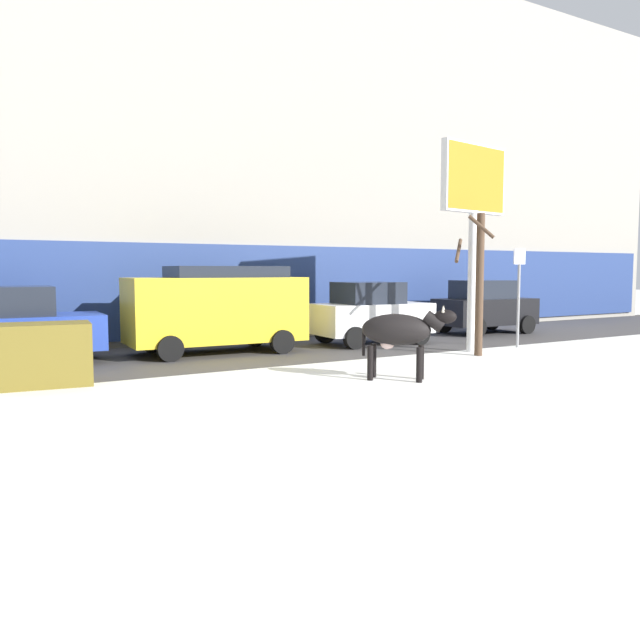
{
  "coord_description": "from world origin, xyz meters",
  "views": [
    {
      "loc": [
        -6.46,
        -8.07,
        2.22
      ],
      "look_at": [
        0.6,
        3.82,
        1.1
      ],
      "focal_mm": 34.77,
      "sensor_mm": 36.0,
      "label": 1
    }
  ],
  "objects_px": {
    "cow_black": "(400,331)",
    "billboard": "(474,191)",
    "car_yellow_van": "(217,307)",
    "dumpster": "(44,354)",
    "car_blue_sedan": "(7,327)",
    "pedestrian_by_cars": "(195,313)",
    "car_white_hatchback": "(371,313)",
    "car_black_hatchback": "(484,307)",
    "pedestrian_far_left": "(345,307)",
    "bare_tree_left_lot": "(478,281)",
    "street_sign": "(519,289)",
    "pedestrian_near_billboard": "(12,320)"
  },
  "relations": [
    {
      "from": "cow_black",
      "to": "street_sign",
      "type": "relative_size",
      "value": 0.58
    },
    {
      "from": "car_blue_sedan",
      "to": "dumpster",
      "type": "bearing_deg",
      "value": -82.32
    },
    {
      "from": "bare_tree_left_lot",
      "to": "car_yellow_van",
      "type": "bearing_deg",
      "value": 145.43
    },
    {
      "from": "car_white_hatchback",
      "to": "cow_black",
      "type": "bearing_deg",
      "value": -120.02
    },
    {
      "from": "pedestrian_near_billboard",
      "to": "pedestrian_far_left",
      "type": "bearing_deg",
      "value": 0.0
    },
    {
      "from": "pedestrian_far_left",
      "to": "dumpster",
      "type": "height_order",
      "value": "pedestrian_far_left"
    },
    {
      "from": "car_blue_sedan",
      "to": "car_yellow_van",
      "type": "xyz_separation_m",
      "value": [
        4.98,
        -0.43,
        0.33
      ]
    },
    {
      "from": "car_blue_sedan",
      "to": "dumpster",
      "type": "distance_m",
      "value": 3.13
    },
    {
      "from": "car_white_hatchback",
      "to": "pedestrian_by_cars",
      "type": "distance_m",
      "value": 5.5
    },
    {
      "from": "car_yellow_van",
      "to": "billboard",
      "type": "bearing_deg",
      "value": -28.1
    },
    {
      "from": "car_white_hatchback",
      "to": "street_sign",
      "type": "height_order",
      "value": "street_sign"
    },
    {
      "from": "dumpster",
      "to": "street_sign",
      "type": "bearing_deg",
      "value": -2.63
    },
    {
      "from": "billboard",
      "to": "pedestrian_far_left",
      "type": "bearing_deg",
      "value": 90.08
    },
    {
      "from": "pedestrian_by_cars",
      "to": "pedestrian_far_left",
      "type": "relative_size",
      "value": 1.0
    },
    {
      "from": "car_black_hatchback",
      "to": "dumpster",
      "type": "relative_size",
      "value": 2.1
    },
    {
      "from": "car_black_hatchback",
      "to": "pedestrian_far_left",
      "type": "bearing_deg",
      "value": 143.52
    },
    {
      "from": "pedestrian_far_left",
      "to": "bare_tree_left_lot",
      "type": "distance_m",
      "value": 7.03
    },
    {
      "from": "pedestrian_by_cars",
      "to": "car_white_hatchback",
      "type": "bearing_deg",
      "value": -38.81
    },
    {
      "from": "pedestrian_by_cars",
      "to": "pedestrian_far_left",
      "type": "bearing_deg",
      "value": 0.0
    },
    {
      "from": "car_blue_sedan",
      "to": "cow_black",
      "type": "bearing_deg",
      "value": -42.55
    },
    {
      "from": "cow_black",
      "to": "car_blue_sedan",
      "type": "distance_m",
      "value": 9.05
    },
    {
      "from": "cow_black",
      "to": "billboard",
      "type": "xyz_separation_m",
      "value": [
        4.38,
        2.45,
        3.32
      ]
    },
    {
      "from": "car_yellow_van",
      "to": "dumpster",
      "type": "xyz_separation_m",
      "value": [
        -4.57,
        -2.66,
        -0.64
      ]
    },
    {
      "from": "pedestrian_near_billboard",
      "to": "car_yellow_van",
      "type": "bearing_deg",
      "value": -33.09
    },
    {
      "from": "cow_black",
      "to": "pedestrian_by_cars",
      "type": "height_order",
      "value": "pedestrian_by_cars"
    },
    {
      "from": "cow_black",
      "to": "car_black_hatchback",
      "type": "bearing_deg",
      "value": 35.1
    },
    {
      "from": "billboard",
      "to": "bare_tree_left_lot",
      "type": "relative_size",
      "value": 1.52
    },
    {
      "from": "dumpster",
      "to": "street_sign",
      "type": "relative_size",
      "value": 0.6
    },
    {
      "from": "car_blue_sedan",
      "to": "pedestrian_by_cars",
      "type": "distance_m",
      "value": 6.04
    },
    {
      "from": "pedestrian_near_billboard",
      "to": "pedestrian_far_left",
      "type": "height_order",
      "value": "same"
    },
    {
      "from": "bare_tree_left_lot",
      "to": "street_sign",
      "type": "relative_size",
      "value": 1.3
    },
    {
      "from": "car_black_hatchback",
      "to": "dumpster",
      "type": "distance_m",
      "value": 14.82
    },
    {
      "from": "cow_black",
      "to": "billboard",
      "type": "bearing_deg",
      "value": 29.24
    },
    {
      "from": "car_black_hatchback",
      "to": "pedestrian_near_billboard",
      "type": "distance_m",
      "value": 14.95
    },
    {
      "from": "car_white_hatchback",
      "to": "pedestrian_near_billboard",
      "type": "height_order",
      "value": "car_white_hatchback"
    },
    {
      "from": "car_yellow_van",
      "to": "pedestrian_near_billboard",
      "type": "bearing_deg",
      "value": 146.91
    },
    {
      "from": "car_blue_sedan",
      "to": "car_yellow_van",
      "type": "height_order",
      "value": "car_yellow_van"
    },
    {
      "from": "billboard",
      "to": "cow_black",
      "type": "bearing_deg",
      "value": -150.76
    },
    {
      "from": "car_yellow_van",
      "to": "dumpster",
      "type": "bearing_deg",
      "value": -149.82
    },
    {
      "from": "pedestrian_by_cars",
      "to": "bare_tree_left_lot",
      "type": "bearing_deg",
      "value": -53.23
    },
    {
      "from": "pedestrian_near_billboard",
      "to": "street_sign",
      "type": "distance_m",
      "value": 14.07
    },
    {
      "from": "car_yellow_van",
      "to": "pedestrian_far_left",
      "type": "xyz_separation_m",
      "value": [
        6.05,
        3.05,
        -0.36
      ]
    },
    {
      "from": "car_yellow_van",
      "to": "street_sign",
      "type": "distance_m",
      "value": 8.53
    },
    {
      "from": "car_yellow_van",
      "to": "street_sign",
      "type": "relative_size",
      "value": 1.66
    },
    {
      "from": "street_sign",
      "to": "car_blue_sedan",
      "type": "bearing_deg",
      "value": 164.13
    },
    {
      "from": "cow_black",
      "to": "pedestrian_far_left",
      "type": "relative_size",
      "value": 0.95
    },
    {
      "from": "dumpster",
      "to": "pedestrian_far_left",
      "type": "bearing_deg",
      "value": 28.26
    },
    {
      "from": "car_blue_sedan",
      "to": "street_sign",
      "type": "relative_size",
      "value": 1.51
    },
    {
      "from": "cow_black",
      "to": "car_white_hatchback",
      "type": "relative_size",
      "value": 0.46
    },
    {
      "from": "car_black_hatchback",
      "to": "car_yellow_van",
      "type": "bearing_deg",
      "value": -179.17
    }
  ]
}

